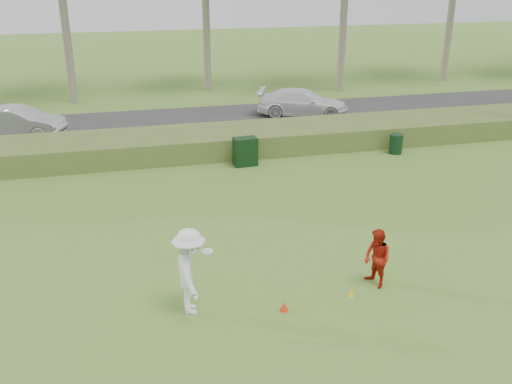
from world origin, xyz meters
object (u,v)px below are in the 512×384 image
object	(u,v)px
player_white	(190,272)
cone_orange	(284,306)
trash_bin	(396,144)
player_red	(377,258)
utility_cabinet	(245,152)
car_right	(303,103)
car_mid	(19,122)
cone_yellow	(352,293)

from	to	relation	value
player_white	cone_orange	distance (m)	2.30
trash_bin	player_red	bearing A→B (deg)	-119.27
player_red	utility_cabinet	bearing A→B (deg)	171.16
player_white	car_right	world-z (taller)	player_white
trash_bin	car_right	bearing A→B (deg)	105.18
cone_orange	car_mid	bearing A→B (deg)	115.17
cone_yellow	car_right	distance (m)	17.24
cone_orange	cone_yellow	bearing A→B (deg)	6.30
car_right	cone_orange	bearing A→B (deg)	-178.65
player_red	cone_yellow	bearing A→B (deg)	-81.77
cone_orange	player_red	bearing A→B (deg)	11.82
utility_cabinet	cone_yellow	bearing A→B (deg)	-92.93
car_mid	trash_bin	bearing A→B (deg)	-92.45
player_red	car_right	bearing A→B (deg)	152.58
cone_yellow	car_right	bearing A→B (deg)	75.66
player_red	cone_orange	world-z (taller)	player_red
player_red	cone_yellow	world-z (taller)	player_red
cone_yellow	car_mid	bearing A→B (deg)	120.27
utility_cabinet	car_right	xyz separation A→B (m)	(4.60, 6.77, 0.18)
player_white	car_mid	bearing A→B (deg)	21.02
utility_cabinet	player_white	bearing A→B (deg)	-114.67
player_red	utility_cabinet	distance (m)	9.65
player_red	car_right	size ratio (longest dim) A/B	0.32
player_white	car_mid	world-z (taller)	player_white
player_red	trash_bin	bearing A→B (deg)	135.40
cone_orange	trash_bin	world-z (taller)	trash_bin
cone_orange	utility_cabinet	world-z (taller)	utility_cabinet
trash_bin	car_mid	size ratio (longest dim) A/B	0.20
player_white	car_right	size ratio (longest dim) A/B	0.44
cone_orange	cone_yellow	world-z (taller)	cone_orange
cone_yellow	trash_bin	size ratio (longest dim) A/B	0.24
cone_yellow	trash_bin	distance (m)	11.63
player_white	cone_yellow	world-z (taller)	player_white
cone_orange	trash_bin	xyz separation A→B (m)	(7.86, 10.08, 0.30)
cone_orange	trash_bin	distance (m)	12.78
car_mid	car_right	distance (m)	13.71
car_mid	player_white	bearing A→B (deg)	-140.91
player_red	car_mid	distance (m)	18.82
cone_orange	trash_bin	bearing A→B (deg)	52.05
cone_orange	car_right	size ratio (longest dim) A/B	0.05
player_white	car_mid	size ratio (longest dim) A/B	0.50
cone_orange	car_right	bearing A→B (deg)	70.40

